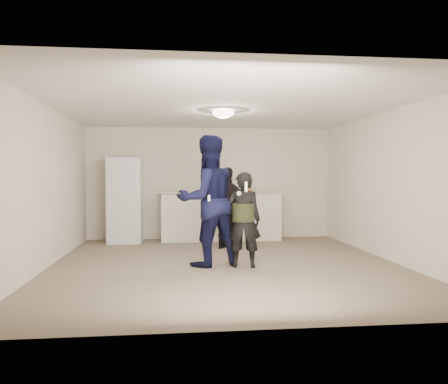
{
  "coord_description": "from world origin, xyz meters",
  "views": [
    {
      "loc": [
        -0.78,
        -6.88,
        1.4
      ],
      "look_at": [
        0.0,
        0.2,
        1.15
      ],
      "focal_mm": 35.0,
      "sensor_mm": 36.0,
      "label": 1
    }
  ],
  "objects": [
    {
      "name": "floor",
      "position": [
        0.0,
        0.0,
        0.0
      ],
      "size": [
        6.0,
        6.0,
        0.0
      ],
      "primitive_type": "plane",
      "color": "#6B5B4C",
      "rests_on": "ground"
    },
    {
      "name": "ceiling",
      "position": [
        0.0,
        0.0,
        2.5
      ],
      "size": [
        6.0,
        6.0,
        0.0
      ],
      "primitive_type": "plane",
      "rotation": [
        3.14,
        0.0,
        0.0
      ],
      "color": "silver",
      "rests_on": "wall_back"
    },
    {
      "name": "wall_back",
      "position": [
        0.0,
        3.0,
        1.25
      ],
      "size": [
        6.0,
        0.0,
        6.0
      ],
      "primitive_type": "plane",
      "rotation": [
        1.57,
        0.0,
        0.0
      ],
      "color": "beige",
      "rests_on": "floor"
    },
    {
      "name": "wall_front",
      "position": [
        0.0,
        -3.0,
        1.25
      ],
      "size": [
        6.0,
        0.0,
        6.0
      ],
      "primitive_type": "plane",
      "rotation": [
        -1.57,
        0.0,
        0.0
      ],
      "color": "beige",
      "rests_on": "floor"
    },
    {
      "name": "wall_left",
      "position": [
        -2.75,
        0.0,
        1.25
      ],
      "size": [
        0.0,
        6.0,
        6.0
      ],
      "primitive_type": "plane",
      "rotation": [
        1.57,
        0.0,
        1.57
      ],
      "color": "beige",
      "rests_on": "floor"
    },
    {
      "name": "wall_right",
      "position": [
        2.75,
        0.0,
        1.25
      ],
      "size": [
        0.0,
        6.0,
        6.0
      ],
      "primitive_type": "plane",
      "rotation": [
        1.57,
        0.0,
        -1.57
      ],
      "color": "beige",
      "rests_on": "floor"
    },
    {
      "name": "counter",
      "position": [
        0.21,
        2.67,
        0.53
      ],
      "size": [
        2.6,
        0.56,
        1.05
      ],
      "primitive_type": "cube",
      "color": "silver",
      "rests_on": "floor"
    },
    {
      "name": "counter_top",
      "position": [
        0.21,
        2.67,
        1.07
      ],
      "size": [
        2.68,
        0.64,
        0.04
      ],
      "primitive_type": "cube",
      "color": "beige",
      "rests_on": "counter"
    },
    {
      "name": "fridge",
      "position": [
        -1.86,
        2.6,
        0.9
      ],
      "size": [
        0.7,
        0.7,
        1.8
      ],
      "primitive_type": "cube",
      "color": "silver",
      "rests_on": "floor"
    },
    {
      "name": "fridge_handle",
      "position": [
        -1.58,
        2.23,
        1.3
      ],
      "size": [
        0.02,
        0.02,
        0.6
      ],
      "primitive_type": "cylinder",
      "color": "silver",
      "rests_on": "fridge"
    },
    {
      "name": "ceiling_dome",
      "position": [
        0.0,
        0.3,
        2.45
      ],
      "size": [
        0.36,
        0.36,
        0.16
      ],
      "primitive_type": "ellipsoid",
      "color": "white",
      "rests_on": "ceiling"
    },
    {
      "name": "shaker",
      "position": [
        -0.08,
        2.74,
        1.18
      ],
      "size": [
        0.08,
        0.08,
        0.17
      ],
      "primitive_type": "cylinder",
      "color": "silver",
      "rests_on": "counter_top"
    },
    {
      "name": "man",
      "position": [
        -0.29,
        -0.06,
        1.03
      ],
      "size": [
        1.2,
        1.07,
        2.05
      ],
      "primitive_type": "imported",
      "rotation": [
        0.0,
        0.0,
        3.49
      ],
      "color": "#101343",
      "rests_on": "floor"
    },
    {
      "name": "woman",
      "position": [
        0.25,
        -0.25,
        0.74
      ],
      "size": [
        0.59,
        0.44,
        1.48
      ],
      "primitive_type": "imported",
      "rotation": [
        0.0,
        0.0,
        2.97
      ],
      "color": "black",
      "rests_on": "floor"
    },
    {
      "name": "camo_shorts",
      "position": [
        0.25,
        -0.25,
        0.85
      ],
      "size": [
        0.34,
        0.34,
        0.28
      ],
      "primitive_type": "cylinder",
      "color": "#303C1B",
      "rests_on": "woman"
    },
    {
      "name": "spectator",
      "position": [
        0.22,
        1.53,
        0.79
      ],
      "size": [
        1.01,
        0.76,
        1.59
      ],
      "primitive_type": "imported",
      "rotation": [
        0.0,
        0.0,
        2.68
      ],
      "color": "black",
      "rests_on": "floor"
    },
    {
      "name": "remote_man",
      "position": [
        -0.29,
        -0.34,
        1.05
      ],
      "size": [
        0.04,
        0.04,
        0.15
      ],
      "primitive_type": "cube",
      "color": "silver",
      "rests_on": "man"
    },
    {
      "name": "nunchuk_man",
      "position": [
        -0.17,
        -0.31,
        0.98
      ],
      "size": [
        0.07,
        0.07,
        0.07
      ],
      "primitive_type": "sphere",
      "color": "white",
      "rests_on": "man"
    },
    {
      "name": "remote_woman",
      "position": [
        0.25,
        -0.5,
        1.25
      ],
      "size": [
        0.04,
        0.04,
        0.15
      ],
      "primitive_type": "cube",
      "color": "white",
      "rests_on": "woman"
    },
    {
      "name": "nunchuk_woman",
      "position": [
        0.15,
        -0.47,
        1.15
      ],
      "size": [
        0.07,
        0.07,
        0.07
      ],
      "primitive_type": "sphere",
      "color": "silver",
      "rests_on": "woman"
    },
    {
      "name": "bottle_cluster",
      "position": [
        0.4,
        2.68,
        1.2
      ],
      "size": [
        0.93,
        0.38,
        0.26
      ],
      "color": "#974415",
      "rests_on": "counter_top"
    }
  ]
}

